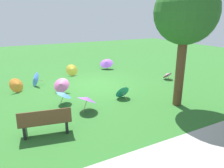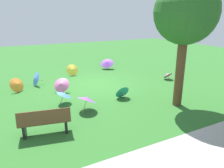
{
  "view_description": "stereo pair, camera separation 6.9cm",
  "coord_description": "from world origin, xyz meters",
  "px_view_note": "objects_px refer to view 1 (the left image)",
  "views": [
    {
      "loc": [
        4.4,
        10.38,
        3.61
      ],
      "look_at": [
        -0.01,
        2.0,
        0.6
      ],
      "focal_mm": 33.92,
      "sensor_mm": 36.0,
      "label": 1
    },
    {
      "loc": [
        4.34,
        10.41,
        3.61
      ],
      "look_at": [
        -0.01,
        2.0,
        0.6
      ],
      "focal_mm": 33.92,
      "sensor_mm": 36.0,
      "label": 2
    }
  ],
  "objects_px": {
    "parasol_yellow_0": "(72,70)",
    "parasol_blue_0": "(35,79)",
    "parasol_purple_0": "(87,99)",
    "parasol_teal_0": "(122,91)",
    "parasol_blue_1": "(64,94)",
    "shade_tree": "(186,14)",
    "parasol_pink_0": "(61,84)",
    "parasol_purple_1": "(106,62)",
    "parasol_orange_0": "(17,85)",
    "parasol_pink_1": "(167,75)",
    "park_bench": "(46,122)"
  },
  "relations": [
    {
      "from": "parasol_yellow_0",
      "to": "parasol_blue_1",
      "type": "xyz_separation_m",
      "value": [
        1.71,
        4.32,
        0.05
      ]
    },
    {
      "from": "parasol_blue_1",
      "to": "parasol_purple_0",
      "type": "bearing_deg",
      "value": 118.01
    },
    {
      "from": "parasol_blue_1",
      "to": "parasol_orange_0",
      "type": "height_order",
      "value": "parasol_orange_0"
    },
    {
      "from": "parasol_teal_0",
      "to": "parasol_purple_1",
      "type": "bearing_deg",
      "value": -109.29
    },
    {
      "from": "shade_tree",
      "to": "parasol_purple_0",
      "type": "height_order",
      "value": "shade_tree"
    },
    {
      "from": "parasol_yellow_0",
      "to": "parasol_orange_0",
      "type": "distance_m",
      "value": 3.8
    },
    {
      "from": "parasol_yellow_0",
      "to": "parasol_orange_0",
      "type": "height_order",
      "value": "parasol_yellow_0"
    },
    {
      "from": "shade_tree",
      "to": "parasol_purple_0",
      "type": "bearing_deg",
      "value": -18.32
    },
    {
      "from": "shade_tree",
      "to": "parasol_pink_0",
      "type": "xyz_separation_m",
      "value": [
        4.01,
        -3.81,
        -3.3
      ]
    },
    {
      "from": "parasol_orange_0",
      "to": "parasol_pink_0",
      "type": "bearing_deg",
      "value": 149.58
    },
    {
      "from": "parasol_purple_0",
      "to": "parasol_blue_0",
      "type": "distance_m",
      "value": 4.55
    },
    {
      "from": "parasol_yellow_0",
      "to": "parasol_blue_0",
      "type": "bearing_deg",
      "value": 24.54
    },
    {
      "from": "parasol_purple_0",
      "to": "parasol_teal_0",
      "type": "xyz_separation_m",
      "value": [
        -1.92,
        -0.57,
        -0.19
      ]
    },
    {
      "from": "parasol_teal_0",
      "to": "parasol_yellow_0",
      "type": "xyz_separation_m",
      "value": [
        0.82,
        -4.9,
        0.06
      ]
    },
    {
      "from": "parasol_blue_0",
      "to": "parasol_purple_1",
      "type": "distance_m",
      "value": 5.48
    },
    {
      "from": "park_bench",
      "to": "parasol_purple_1",
      "type": "distance_m",
      "value": 9.15
    },
    {
      "from": "parasol_yellow_0",
      "to": "parasol_blue_0",
      "type": "distance_m",
      "value": 2.71
    },
    {
      "from": "parasol_blue_1",
      "to": "parasol_purple_1",
      "type": "relative_size",
      "value": 0.55
    },
    {
      "from": "parasol_teal_0",
      "to": "parasol_blue_1",
      "type": "relative_size",
      "value": 0.98
    },
    {
      "from": "shade_tree",
      "to": "parasol_pink_0",
      "type": "relative_size",
      "value": 4.97
    },
    {
      "from": "park_bench",
      "to": "parasol_pink_1",
      "type": "xyz_separation_m",
      "value": [
        -7.76,
        -3.12,
        -0.18
      ]
    },
    {
      "from": "parasol_teal_0",
      "to": "parasol_pink_1",
      "type": "height_order",
      "value": "parasol_teal_0"
    },
    {
      "from": "park_bench",
      "to": "parasol_purple_0",
      "type": "relative_size",
      "value": 1.58
    },
    {
      "from": "parasol_blue_0",
      "to": "parasol_purple_1",
      "type": "bearing_deg",
      "value": -161.81
    },
    {
      "from": "park_bench",
      "to": "parasol_orange_0",
      "type": "distance_m",
      "value": 4.87
    },
    {
      "from": "parasol_orange_0",
      "to": "parasol_pink_0",
      "type": "relative_size",
      "value": 0.89
    },
    {
      "from": "parasol_purple_1",
      "to": "parasol_pink_0",
      "type": "xyz_separation_m",
      "value": [
        4.21,
        3.45,
        -0.06
      ]
    },
    {
      "from": "parasol_purple_0",
      "to": "parasol_blue_1",
      "type": "height_order",
      "value": "parasol_purple_0"
    },
    {
      "from": "parasol_yellow_0",
      "to": "parasol_blue_0",
      "type": "height_order",
      "value": "parasol_blue_0"
    },
    {
      "from": "parasol_purple_1",
      "to": "parasol_orange_0",
      "type": "bearing_deg",
      "value": 20.78
    },
    {
      "from": "parasol_yellow_0",
      "to": "parasol_pink_0",
      "type": "relative_size",
      "value": 0.77
    },
    {
      "from": "parasol_purple_1",
      "to": "park_bench",
      "type": "bearing_deg",
      "value": 51.63
    },
    {
      "from": "parasol_teal_0",
      "to": "shade_tree",
      "type": "bearing_deg",
      "value": 134.07
    },
    {
      "from": "parasol_purple_1",
      "to": "shade_tree",
      "type": "bearing_deg",
      "value": 88.42
    },
    {
      "from": "parasol_purple_0",
      "to": "parasol_yellow_0",
      "type": "height_order",
      "value": "parasol_yellow_0"
    },
    {
      "from": "shade_tree",
      "to": "parasol_blue_1",
      "type": "distance_m",
      "value": 5.86
    },
    {
      "from": "parasol_purple_0",
      "to": "parasol_pink_0",
      "type": "relative_size",
      "value": 1.05
    },
    {
      "from": "parasol_purple_0",
      "to": "parasol_yellow_0",
      "type": "xyz_separation_m",
      "value": [
        -1.1,
        -5.47,
        -0.13
      ]
    },
    {
      "from": "parasol_purple_1",
      "to": "parasol_pink_0",
      "type": "height_order",
      "value": "parasol_purple_1"
    },
    {
      "from": "parasol_yellow_0",
      "to": "parasol_pink_1",
      "type": "height_order",
      "value": "parasol_yellow_0"
    },
    {
      "from": "parasol_purple_1",
      "to": "parasol_orange_0",
      "type": "distance_m",
      "value": 6.55
    },
    {
      "from": "shade_tree",
      "to": "park_bench",
      "type": "bearing_deg",
      "value": -0.86
    },
    {
      "from": "parasol_teal_0",
      "to": "parasol_pink_1",
      "type": "relative_size",
      "value": 1.09
    },
    {
      "from": "parasol_pink_0",
      "to": "parasol_pink_1",
      "type": "relative_size",
      "value": 1.59
    },
    {
      "from": "parasol_yellow_0",
      "to": "parasol_blue_0",
      "type": "relative_size",
      "value": 0.93
    },
    {
      "from": "park_bench",
      "to": "parasol_pink_1",
      "type": "height_order",
      "value": "park_bench"
    },
    {
      "from": "parasol_yellow_0",
      "to": "shade_tree",
      "type": "bearing_deg",
      "value": 110.84
    },
    {
      "from": "parasol_orange_0",
      "to": "parasol_pink_1",
      "type": "relative_size",
      "value": 1.41
    },
    {
      "from": "parasol_purple_0",
      "to": "parasol_blue_1",
      "type": "relative_size",
      "value": 1.49
    },
    {
      "from": "parasol_purple_0",
      "to": "parasol_yellow_0",
      "type": "distance_m",
      "value": 5.58
    }
  ]
}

